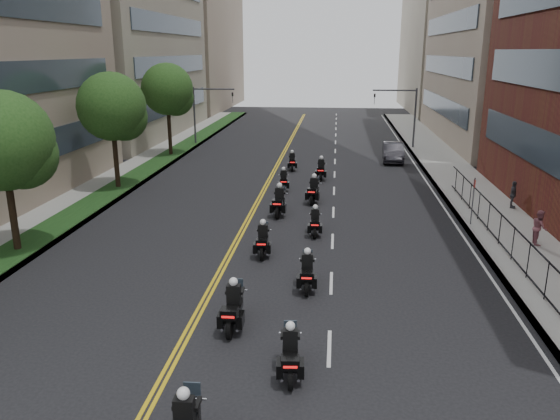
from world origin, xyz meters
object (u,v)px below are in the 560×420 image
Objects in this scene: motorcycle_7 at (314,191)px; pedestrian_b at (539,227)px; motorcycle_10 at (292,162)px; parked_sedan at (393,152)px; motorcycle_3 at (307,273)px; motorcycle_9 at (321,170)px; motorcycle_1 at (290,355)px; motorcycle_6 at (279,203)px; motorcycle_8 at (284,181)px; motorcycle_5 at (315,223)px; motorcycle_4 at (263,241)px; pedestrian_c at (513,195)px; motorcycle_2 at (233,309)px.

motorcycle_7 is 1.45× the size of pedestrian_b.
motorcycle_10 is 9.20m from parked_sedan.
motorcycle_10 is 0.44× the size of parked_sedan.
motorcycle_9 reaches higher than motorcycle_3.
parked_sedan reaches higher than motorcycle_10.
motorcycle_1 is 1.33× the size of pedestrian_b.
motorcycle_6 reaches higher than motorcycle_8.
motorcycle_6 is at bearing -116.27° from motorcycle_7.
motorcycle_5 is 6.14m from motorcycle_7.
motorcycle_9 is (0.26, 6.19, -0.02)m from motorcycle_7.
motorcycle_5 is at bearing -87.43° from motorcycle_10.
motorcycle_1 is 15.91m from pedestrian_b.
motorcycle_4 is 24.10m from parked_sedan.
motorcycle_1 is at bearing 169.54° from pedestrian_c.
pedestrian_b is at bearing 26.74° from motorcycle_3.
motorcycle_2 is 20.51m from pedestrian_c.
pedestrian_b is at bearing -73.87° from parked_sedan.
motorcycle_7 is at bearing 89.33° from motorcycle_3.
motorcycle_4 is 0.94× the size of motorcycle_7.
motorcycle_1 is 0.98× the size of motorcycle_4.
motorcycle_9 reaches higher than motorcycle_1.
motorcycle_2 is at bearing 160.63° from pedestrian_c.
motorcycle_2 is at bearing -104.66° from motorcycle_5.
motorcycle_4 is 1.05× the size of motorcycle_8.
motorcycle_1 is at bearing -81.37° from motorcycle_4.
motorcycle_6 is at bearing 122.21° from motorcycle_5.
motorcycle_3 reaches higher than motorcycle_5.
motorcycle_1 is 3.35m from motorcycle_2.
motorcycle_2 is 1.02× the size of motorcycle_9.
parked_sedan is (7.84, 16.46, 0.06)m from motorcycle_6.
pedestrian_c is at bearing 11.13° from motorcycle_6.
motorcycle_7 reaches higher than motorcycle_9.
motorcycle_5 is 10.56m from pedestrian_b.
motorcycle_8 is (-0.21, 11.94, -0.03)m from motorcycle_4.
motorcycle_4 is at bearing 97.28° from motorcycle_1.
motorcycle_2 reaches higher than pedestrian_c.
motorcycle_10 is at bearing 89.39° from motorcycle_2.
motorcycle_1 is 0.99× the size of motorcycle_3.
motorcycle_6 reaches higher than motorcycle_9.
motorcycle_9 is at bearing 78.49° from motorcycle_6.
motorcycle_10 is at bearing 128.41° from motorcycle_9.
motorcycle_6 reaches higher than motorcycle_3.
motorcycle_10 is (-0.17, 18.40, -0.04)m from motorcycle_4.
pedestrian_b reaches higher than motorcycle_8.
motorcycle_3 reaches higher than motorcycle_1.
parked_sedan is at bearing 75.67° from motorcycle_3.
motorcycle_4 is at bearing -106.40° from parked_sedan.
pedestrian_b is (10.57, 5.79, 0.33)m from motorcycle_3.
motorcycle_9 is (2.37, 3.45, 0.06)m from motorcycle_8.
pedestrian_c is (11.20, 5.52, 0.33)m from motorcycle_5.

